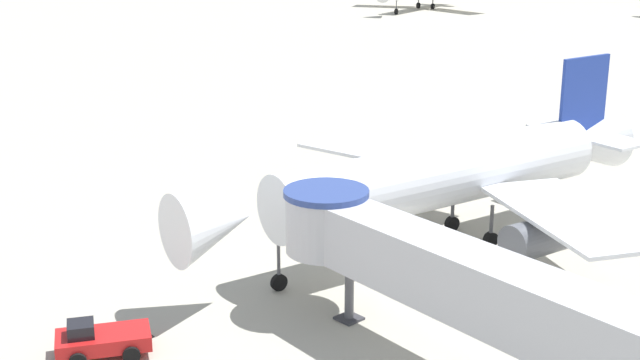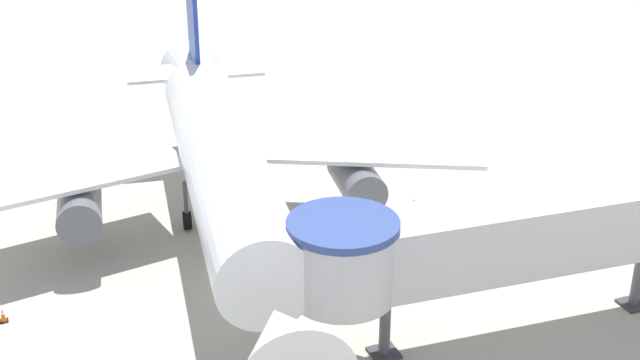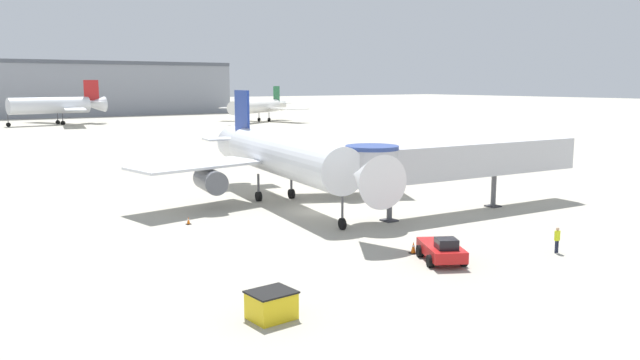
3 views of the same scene
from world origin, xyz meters
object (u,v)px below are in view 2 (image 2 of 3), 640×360
jet_bridge (547,229)px  traffic_cone_port_wing (3,315)px  main_airplane (222,163)px  traffic_cone_starboard_wing (414,205)px

jet_bridge → traffic_cone_port_wing: jet_bridge is taller
main_airplane → traffic_cone_starboard_wing: size_ratio=44.72×
traffic_cone_starboard_wing → traffic_cone_port_wing: 20.61m
main_airplane → traffic_cone_port_wing: 11.54m
jet_bridge → traffic_cone_port_wing: size_ratio=39.47×
main_airplane → jet_bridge: main_airplane is taller
jet_bridge → traffic_cone_starboard_wing: 11.92m
main_airplane → traffic_cone_port_wing: bearing=-155.4°
main_airplane → traffic_cone_port_wing: main_airplane is taller
main_airplane → jet_bridge: bearing=-40.6°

